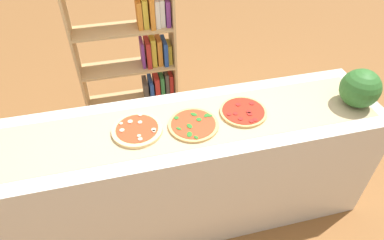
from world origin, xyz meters
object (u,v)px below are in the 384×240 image
at_px(pizza_pepperoni_2, 243,112).
at_px(watermelon, 360,88).
at_px(pizza_mushroom_0, 137,129).
at_px(bookshelf, 143,68).
at_px(pizza_spinach_1, 193,125).

height_order(pizza_pepperoni_2, watermelon, watermelon).
xyz_separation_m(pizza_mushroom_0, bookshelf, (0.15, 1.06, -0.25)).
bearing_deg(watermelon, pizza_mushroom_0, 176.65).
bearing_deg(bookshelf, pizza_pepperoni_2, -63.63).
bearing_deg(watermelon, bookshelf, 138.03).
bearing_deg(bookshelf, watermelon, -41.97).
relative_size(watermelon, bookshelf, 0.17).
relative_size(pizza_mushroom_0, pizza_spinach_1, 0.99).
height_order(pizza_pepperoni_2, bookshelf, bookshelf).
xyz_separation_m(pizza_mushroom_0, pizza_spinach_1, (0.34, -0.04, -0.00)).
distance_m(pizza_mushroom_0, pizza_pepperoni_2, 0.68).
height_order(pizza_mushroom_0, pizza_spinach_1, pizza_mushroom_0).
xyz_separation_m(pizza_pepperoni_2, watermelon, (0.75, -0.09, 0.11)).
bearing_deg(bookshelf, pizza_spinach_1, -80.37).
bearing_deg(pizza_mushroom_0, pizza_pepperoni_2, 0.17).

